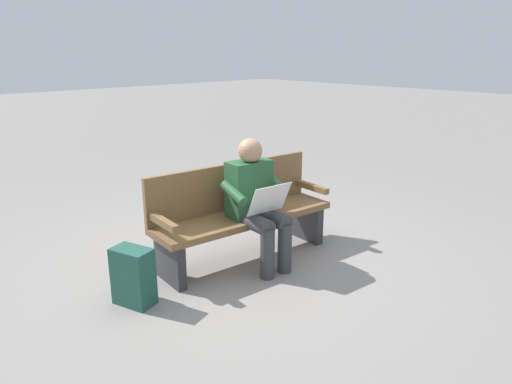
% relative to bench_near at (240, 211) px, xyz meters
% --- Properties ---
extents(ground_plane, '(40.00, 40.00, 0.00)m').
position_rel_bench_near_xyz_m(ground_plane, '(0.01, 0.07, -0.46)').
color(ground_plane, gray).
extents(bench_near, '(1.84, 0.67, 0.90)m').
position_rel_bench_near_xyz_m(bench_near, '(0.00, 0.00, 0.00)').
color(bench_near, brown).
rests_on(bench_near, ground).
extents(person_seated, '(0.60, 0.60, 1.18)m').
position_rel_bench_near_xyz_m(person_seated, '(0.01, 0.23, 0.17)').
color(person_seated, '#23512D').
rests_on(person_seated, ground).
extents(backpack, '(0.30, 0.36, 0.47)m').
position_rel_bench_near_xyz_m(backpack, '(1.21, 0.09, -0.23)').
color(backpack, '#1E4C42').
rests_on(backpack, ground).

